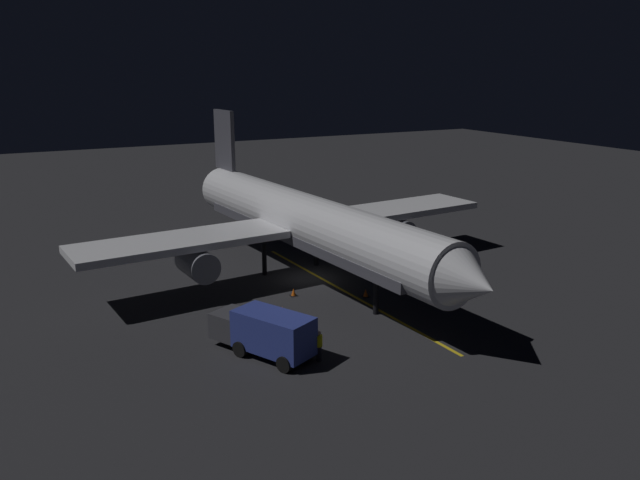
# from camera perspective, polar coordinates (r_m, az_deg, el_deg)

# --- Properties ---
(ground_plane) EXTENTS (180.00, 180.00, 0.20)m
(ground_plane) POSITION_cam_1_polar(r_m,az_deg,el_deg) (48.35, -1.10, -3.57)
(ground_plane) COLOR #252528
(apron_guide_stripe) EXTENTS (1.27, 24.02, 0.01)m
(apron_guide_stripe) POSITION_cam_1_polar(r_m,az_deg,el_deg) (45.47, 2.37, -4.68)
(apron_guide_stripe) COLOR gold
(apron_guide_stripe) RESTS_ON ground_plane
(airliner) EXTENTS (33.65, 37.84, 11.75)m
(airliner) POSITION_cam_1_polar(r_m,az_deg,el_deg) (47.62, -1.50, 1.65)
(airliner) COLOR white
(airliner) RESTS_ON ground_plane
(baggage_truck) EXTENTS (4.60, 6.55, 2.56)m
(baggage_truck) POSITION_cam_1_polar(r_m,az_deg,el_deg) (35.58, -4.91, -8.28)
(baggage_truck) COLOR navy
(baggage_truck) RESTS_ON ground_plane
(catering_truck) EXTENTS (6.61, 3.30, 2.49)m
(catering_truck) POSITION_cam_1_polar(r_m,az_deg,el_deg) (52.38, 6.80, -0.60)
(catering_truck) COLOR navy
(catering_truck) RESTS_ON ground_plane
(ground_crew_worker) EXTENTS (0.40, 0.40, 1.74)m
(ground_crew_worker) POSITION_cam_1_polar(r_m,az_deg,el_deg) (34.98, -0.11, -9.41)
(ground_crew_worker) COLOR black
(ground_crew_worker) RESTS_ON ground_plane
(traffic_cone_near_left) EXTENTS (0.50, 0.50, 0.55)m
(traffic_cone_near_left) POSITION_cam_1_polar(r_m,az_deg,el_deg) (44.70, -2.38, -4.70)
(traffic_cone_near_left) COLOR #EA590F
(traffic_cone_near_left) RESTS_ON ground_plane
(traffic_cone_near_right) EXTENTS (0.50, 0.50, 0.55)m
(traffic_cone_near_right) POSITION_cam_1_polar(r_m,az_deg,el_deg) (41.47, -3.37, -6.34)
(traffic_cone_near_right) COLOR #EA590F
(traffic_cone_near_right) RESTS_ON ground_plane
(traffic_cone_under_wing) EXTENTS (0.50, 0.50, 0.55)m
(traffic_cone_under_wing) POSITION_cam_1_polar(r_m,az_deg,el_deg) (44.60, 4.10, -4.77)
(traffic_cone_under_wing) COLOR #EA590F
(traffic_cone_under_wing) RESTS_ON ground_plane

